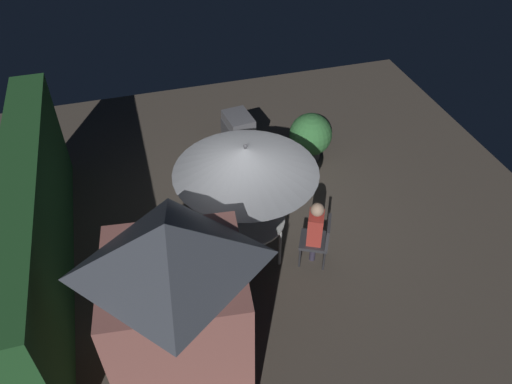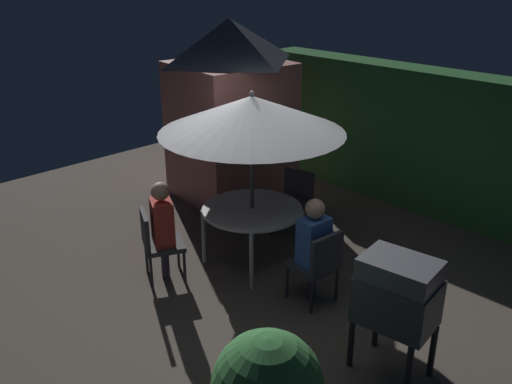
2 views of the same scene
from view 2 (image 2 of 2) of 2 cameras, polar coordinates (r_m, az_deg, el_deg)
The scene contains 11 objects.
ground_plane at distance 6.85m, azimuth 0.13°, elevation -9.36°, with size 11.00×11.00×0.00m, color brown.
hedge_backdrop at distance 9.00m, azimuth 16.29°, elevation 5.25°, with size 5.77×0.59×2.15m.
garden_shed at distance 8.92m, azimuth -2.60°, elevation 8.46°, with size 1.80×1.89×2.84m.
patio_table at distance 6.96m, azimuth -0.39°, elevation -2.09°, with size 1.26×1.26×0.78m.
patio_umbrella at distance 6.53m, azimuth -0.42°, elevation 7.94°, with size 2.22×2.22×2.25m.
bbq_grill at distance 5.26m, azimuth 14.25°, elevation -10.12°, with size 0.76×0.58×1.20m.
chair_near_shed at distance 6.81m, azimuth -10.14°, elevation -4.91°, with size 0.62×0.62×0.90m.
chair_far_side at distance 6.28m, azimuth 6.39°, elevation -7.19°, with size 0.50×0.50×0.90m.
chair_toward_hedge at distance 7.88m, azimuth 3.96°, elevation -0.65°, with size 0.55×0.55×0.90m.
person_in_red at distance 6.71m, azimuth -9.57°, elevation -2.83°, with size 0.41×0.37×1.26m.
person_in_blue at distance 6.21m, azimuth 5.93°, elevation -4.79°, with size 0.27×0.36×1.26m.
Camera 2 is at (4.13, -4.08, 3.64)m, focal length 39.09 mm.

